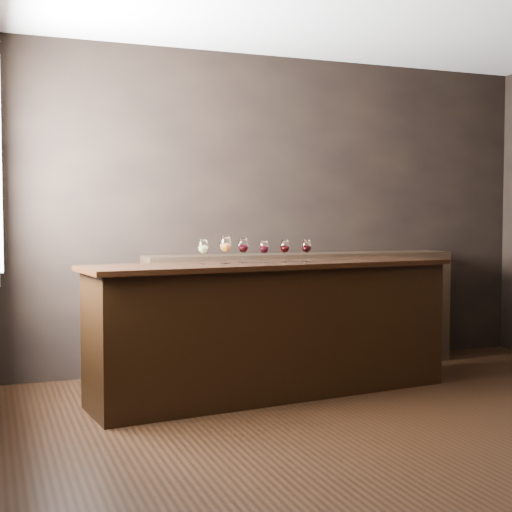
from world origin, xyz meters
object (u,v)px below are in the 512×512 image
object	(u,v)px
glass_red_d	(306,247)
glass_amber	(226,245)
glass_white	(203,247)
glass_red_b	(264,247)
bar_counter	(274,331)
glass_red_a	(243,246)
back_bar_shelf	(303,311)
glass_red_c	(285,247)

from	to	relation	value
glass_red_d	glass_amber	bearing A→B (deg)	177.24
glass_white	glass_amber	xyz separation A→B (m)	(0.16, -0.05, 0.02)
glass_red_b	glass_red_d	world-z (taller)	glass_red_d
glass_white	glass_red_d	bearing A→B (deg)	-5.52
bar_counter	glass_amber	world-z (taller)	glass_amber
glass_red_b	glass_red_a	bearing A→B (deg)	171.35
back_bar_shelf	glass_amber	distance (m)	1.45
back_bar_shelf	glass_red_b	bearing A→B (deg)	-130.27
glass_amber	glass_red_b	xyz separation A→B (m)	(0.31, 0.02, -0.02)
glass_red_a	glass_red_b	world-z (taller)	glass_red_a
bar_counter	glass_red_b	size ratio (longest dim) A/B	16.49
glass_red_a	glass_red_c	size ratio (longest dim) A/B	1.09
glass_red_a	bar_counter	bearing A→B (deg)	-7.87
back_bar_shelf	glass_red_d	xyz separation A→B (m)	(-0.37, -0.87, 0.61)
glass_red_a	glass_red_b	size ratio (longest dim) A/B	1.10
glass_amber	glass_red_b	distance (m)	0.31
bar_counter	back_bar_shelf	bearing A→B (deg)	46.65
glass_red_a	glass_red_b	xyz separation A→B (m)	(0.16, -0.02, -0.01)
glass_red_d	back_bar_shelf	bearing A→B (deg)	67.05
bar_counter	glass_red_d	xyz separation A→B (m)	(0.25, -0.04, 0.64)
glass_red_b	glass_red_c	distance (m)	0.17
glass_amber	glass_red_a	size ratio (longest dim) A/B	1.09
glass_red_b	glass_amber	bearing A→B (deg)	-177.04
glass_white	glass_red_b	distance (m)	0.47
bar_counter	glass_red_a	size ratio (longest dim) A/B	14.95
bar_counter	glass_red_c	distance (m)	0.65
glass_white	glass_amber	size ratio (longest dim) A/B	0.89
back_bar_shelf	glass_red_c	bearing A→B (deg)	-122.74
glass_white	glass_amber	distance (m)	0.16
bar_counter	glass_red_b	xyz separation A→B (m)	(-0.08, 0.01, 0.64)
glass_red_a	glass_red_d	distance (m)	0.49
glass_amber	glass_red_d	distance (m)	0.64
glass_amber	glass_red_a	distance (m)	0.16
glass_red_c	glass_red_b	bearing A→B (deg)	-178.20
glass_red_a	glass_red_c	xyz separation A→B (m)	(0.33, -0.02, -0.01)
glass_white	glass_red_c	bearing A→B (deg)	-2.22
bar_counter	glass_amber	distance (m)	0.76
glass_red_b	glass_red_c	bearing A→B (deg)	1.80
bar_counter	glass_amber	size ratio (longest dim) A/B	13.73
bar_counter	glass_red_b	distance (m)	0.64
glass_amber	glass_red_c	size ratio (longest dim) A/B	1.19
glass_amber	glass_white	bearing A→B (deg)	163.70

